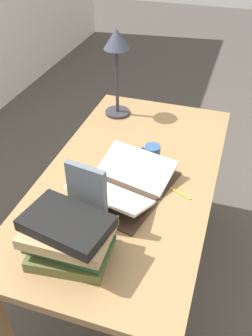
% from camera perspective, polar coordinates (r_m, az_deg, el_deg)
% --- Properties ---
extents(ground_plane, '(12.00, 12.00, 0.00)m').
position_cam_1_polar(ground_plane, '(2.21, 0.44, -16.27)').
color(ground_plane, '#47423D').
extents(reading_desk, '(1.42, 0.75, 0.74)m').
position_cam_1_polar(reading_desk, '(1.73, 0.55, -3.53)').
color(reading_desk, '#937047').
rests_on(reading_desk, ground_plane).
extents(open_book, '(0.50, 0.43, 0.08)m').
position_cam_1_polar(open_book, '(1.58, -0.35, -2.43)').
color(open_book, '#38281E').
rests_on(open_book, reading_desk).
extents(book_stack_tall, '(0.23, 0.31, 0.18)m').
position_cam_1_polar(book_stack_tall, '(1.29, -8.76, -10.40)').
color(book_stack_tall, brown).
rests_on(book_stack_tall, reading_desk).
extents(book_standing_upright, '(0.05, 0.16, 0.28)m').
position_cam_1_polar(book_standing_upright, '(1.35, -5.90, -4.49)').
color(book_standing_upright, slate).
rests_on(book_standing_upright, reading_desk).
extents(reading_lamp, '(0.14, 0.14, 0.47)m').
position_cam_1_polar(reading_lamp, '(1.98, -1.43, 17.28)').
color(reading_lamp, '#2D2D33').
rests_on(reading_lamp, reading_desk).
extents(coffee_mug, '(0.07, 0.10, 0.09)m').
position_cam_1_polar(coffee_mug, '(1.72, 3.98, 2.07)').
color(coffee_mug, '#335184').
rests_on(coffee_mug, reading_desk).
extents(pencil, '(0.07, 0.15, 0.01)m').
position_cam_1_polar(pencil, '(1.59, 7.43, -3.42)').
color(pencil, gold).
rests_on(pencil, reading_desk).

